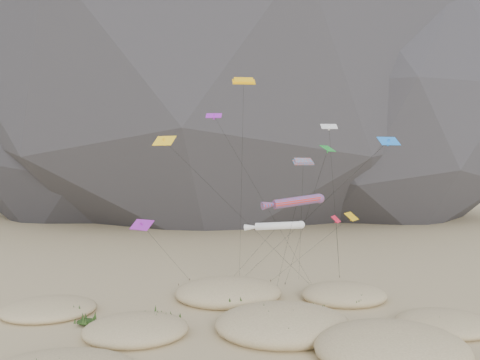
% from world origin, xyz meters
% --- Properties ---
extents(ground, '(500.00, 500.00, 0.00)m').
position_xyz_m(ground, '(0.00, 0.00, 0.00)').
color(ground, '#CCB789').
rests_on(ground, ground).
extents(rock_headland, '(226.37, 148.64, 177.50)m').
position_xyz_m(rock_headland, '(6.37, 118.72, 72.68)').
color(rock_headland, black).
rests_on(rock_headland, ground).
extents(dunes, '(53.69, 37.47, 3.87)m').
position_xyz_m(dunes, '(-1.01, 4.45, 0.69)').
color(dunes, '#CCB789').
rests_on(dunes, ground).
extents(dune_grass, '(41.47, 28.30, 1.55)m').
position_xyz_m(dune_grass, '(-0.87, 3.79, 0.87)').
color(dune_grass, black).
rests_on(dune_grass, ground).
extents(kite_stakes, '(24.42, 7.07, 0.30)m').
position_xyz_m(kite_stakes, '(2.13, 23.66, 0.15)').
color(kite_stakes, '#3F2D1E').
rests_on(kite_stakes, ground).
extents(rainbow_tube_kite, '(7.25, 16.37, 14.13)m').
position_xyz_m(rainbow_tube_kite, '(3.86, 6.63, 13.31)').
color(rainbow_tube_kite, red).
rests_on(rainbow_tube_kite, ground).
extents(white_tube_kite, '(9.13, 10.30, 10.63)m').
position_xyz_m(white_tube_kite, '(2.88, 12.63, 9.90)').
color(white_tube_kite, white).
rests_on(white_tube_kite, ground).
extents(orange_parafoil, '(2.78, 11.44, 27.94)m').
position_xyz_m(orange_parafoil, '(-0.75, 14.42, 27.11)').
color(orange_parafoil, '#F7B10D').
rests_on(orange_parafoil, ground).
extents(multi_parafoil, '(3.74, 12.65, 18.11)m').
position_xyz_m(multi_parafoil, '(6.52, 13.69, 17.46)').
color(multi_parafoil, red).
rests_on(multi_parafoil, ground).
extents(delta_kites, '(29.17, 23.51, 23.55)m').
position_xyz_m(delta_kites, '(1.91, 10.89, 16.77)').
color(delta_kites, purple).
rests_on(delta_kites, ground).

